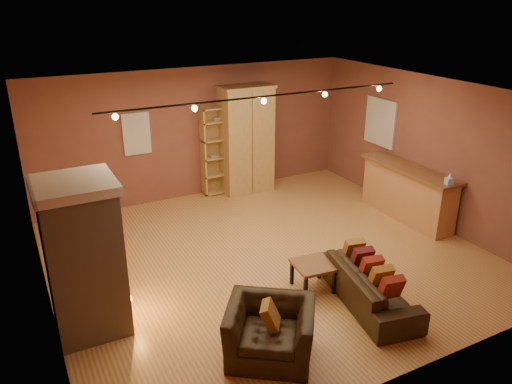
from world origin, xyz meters
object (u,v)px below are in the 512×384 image
armchair (270,323)px  coffee_table (313,267)px  fireplace (84,258)px  bar_counter (407,193)px  armoire (246,139)px  loveseat (370,279)px  bookcase (218,149)px

armchair → coffee_table: (1.30, 1.01, -0.10)m
fireplace → bar_counter: bearing=6.6°
armoire → coffee_table: (-0.93, -4.14, -0.83)m
loveseat → coffee_table: loveseat is taller
bookcase → bar_counter: size_ratio=0.88×
bookcase → armchair: size_ratio=1.54×
bar_counter → armchair: (-4.39, -2.32, -0.07)m
fireplace → armchair: bearing=-40.8°
loveseat → bookcase: bearing=13.2°
bookcase → armoire: size_ratio=0.82×
armoire → armchair: bearing=-113.4°
bar_counter → loveseat: size_ratio=1.13×
fireplace → bookcase: 5.12m
armoire → loveseat: size_ratio=1.21×
bookcase → bar_counter: bookcase is taller
armoire → fireplace: bearing=-139.0°
fireplace → coffee_table: fireplace is taller
bar_counter → fireplace: bearing=-173.4°
fireplace → bar_counter: 6.30m
loveseat → fireplace: bearing=81.9°
bar_counter → armchair: 4.97m
bookcase → coffee_table: bearing=-94.5°
bar_counter → coffee_table: bearing=-156.9°
bar_counter → loveseat: (-2.57, -2.00, -0.15)m
bookcase → armchair: (-1.64, -5.35, -0.53)m
loveseat → armchair: size_ratio=1.55×
armoire → bar_counter: armoire is taller
bookcase → armoire: (0.59, -0.20, 0.20)m
armoire → bar_counter: 3.61m
fireplace → armchair: 2.52m
armoire → armchair: 5.66m
loveseat → armchair: (-1.82, -0.32, 0.08)m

